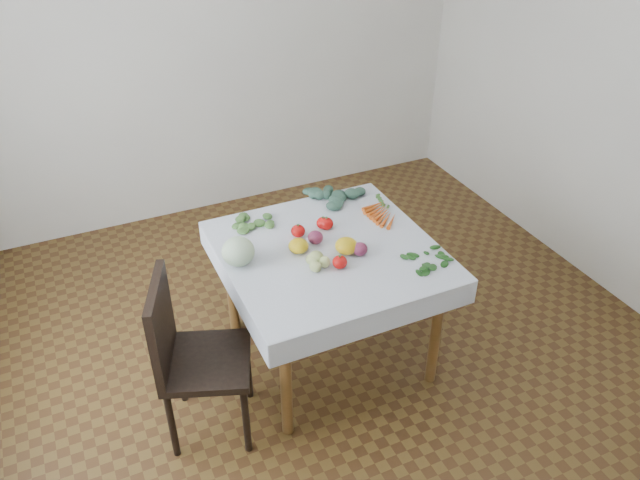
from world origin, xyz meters
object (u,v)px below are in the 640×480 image
object	(u,v)px
heirloom_back	(299,246)
carrot_bunch	(382,213)
cabbage	(238,252)
table	(329,265)
chair	(187,350)

from	to	relation	value
heirloom_back	carrot_bunch	size ratio (longest dim) A/B	0.38
heirloom_back	carrot_bunch	distance (m)	0.61
carrot_bunch	heirloom_back	bearing A→B (deg)	-166.34
cabbage	heirloom_back	distance (m)	0.33
table	chair	bearing A→B (deg)	-166.55
cabbage	heirloom_back	xyz separation A→B (m)	(0.32, -0.03, -0.04)
cabbage	chair	bearing A→B (deg)	-143.20
heirloom_back	chair	bearing A→B (deg)	-160.25
cabbage	heirloom_back	size ratio (longest dim) A/B	1.56
table	carrot_bunch	xyz separation A→B (m)	(0.43, 0.19, 0.12)
heirloom_back	cabbage	bearing A→B (deg)	174.79
heirloom_back	carrot_bunch	world-z (taller)	heirloom_back
table	chair	distance (m)	0.89
table	chair	world-z (taller)	chair
table	cabbage	xyz separation A→B (m)	(-0.48, 0.08, 0.18)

